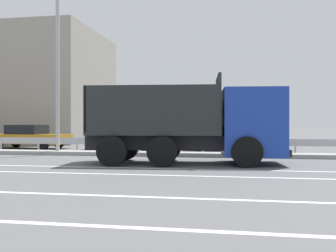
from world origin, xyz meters
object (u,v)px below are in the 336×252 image
(parked_car_3, at_px, (29,137))
(parked_car_5, at_px, (225,139))
(median_road_sign, at_px, (139,130))
(street_lamp_1, at_px, (56,52))
(dump_truck, at_px, (213,127))
(parked_car_4, at_px, (124,136))

(parked_car_3, height_order, parked_car_5, parked_car_3)
(median_road_sign, distance_m, street_lamp_1, 5.43)
(dump_truck, relative_size, parked_car_3, 1.46)
(dump_truck, xyz_separation_m, parked_car_5, (0.20, 6.93, -0.65))
(parked_car_4, relative_size, parked_car_5, 1.03)
(dump_truck, relative_size, street_lamp_1, 0.84)
(parked_car_3, distance_m, parked_car_4, 5.97)
(median_road_sign, bearing_deg, parked_car_4, 115.30)
(parked_car_3, distance_m, parked_car_5, 11.69)
(parked_car_5, bearing_deg, parked_car_3, 85.37)
(parked_car_3, bearing_deg, dump_truck, 61.96)
(median_road_sign, xyz_separation_m, parked_car_4, (-1.92, 4.07, -0.40))
(parked_car_3, bearing_deg, parked_car_4, 93.68)
(parked_car_4, bearing_deg, street_lamp_1, -30.02)
(parked_car_4, bearing_deg, dump_truck, 32.95)
(parked_car_3, relative_size, parked_car_4, 1.15)
(dump_truck, height_order, parked_car_5, dump_truck)
(parked_car_4, distance_m, parked_car_5, 5.73)
(parked_car_3, height_order, parked_car_4, parked_car_4)
(median_road_sign, bearing_deg, street_lamp_1, -176.74)
(median_road_sign, xyz_separation_m, parked_car_5, (3.80, 3.76, -0.50))
(dump_truck, xyz_separation_m, parked_car_4, (-5.51, 7.24, -0.56))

